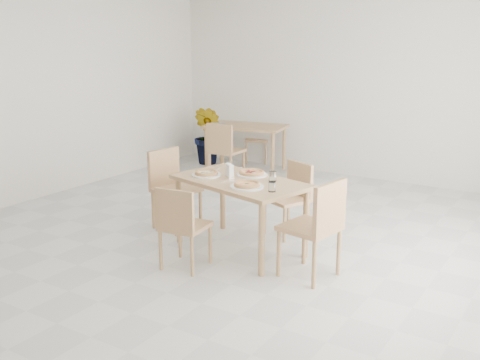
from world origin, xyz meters
The scene contains 21 objects.
main_table centered at (0.36, -0.11, 0.66)m, with size 1.50×1.06×0.75m.
chair_south centered at (0.17, -0.84, 0.47)m, with size 0.45×0.45×0.81m.
chair_north centered at (0.58, 0.61, 0.47)m, with size 0.52×0.52×0.81m.
chair_west centered at (-0.70, 0.08, 0.52)m, with size 0.51×0.51×0.90m.
chair_east centered at (1.33, -0.34, 0.54)m, with size 0.53×0.53×0.93m.
plate_margherita centered at (0.57, -0.33, 0.76)m, with size 0.32×0.32×0.02m, color white.
plate_mushroom centered at (-0.03, -0.16, 0.76)m, with size 0.31×0.31×0.02m, color white.
plate_pepperoni centered at (0.36, 0.11, 0.76)m, with size 0.32×0.32×0.02m, color white.
pizza_margherita centered at (0.57, -0.33, 0.78)m, with size 0.28×0.28×0.03m.
pizza_mushroom centered at (-0.03, -0.16, 0.78)m, with size 0.27×0.27×0.03m.
pizza_pepperoni centered at (0.36, 0.11, 0.78)m, with size 0.32×0.32×0.03m.
tumbler_a centered at (0.85, -0.32, 0.79)m, with size 0.07×0.07×0.09m, color white.
tumbler_b centered at (0.66, 0.02, 0.80)m, with size 0.08×0.08×0.10m, color white.
napkin_holder centered at (0.21, -0.08, 0.82)m, with size 0.14×0.12×0.14m.
fork_a centered at (0.29, -0.24, 0.75)m, with size 0.01×0.17×0.01m, color silver.
fork_b centered at (-0.11, 0.11, 0.75)m, with size 0.02×0.20×0.01m, color silver.
second_table centered at (-1.46, 2.90, 0.65)m, with size 1.38×0.95×0.75m.
chair_back_s centered at (-1.38, 2.14, 0.52)m, with size 0.45×0.45×0.89m.
chair_back_n centered at (-1.65, 3.58, 0.46)m, with size 0.53×0.53×0.80m.
plate_empty centered at (-1.85, 2.64, 0.76)m, with size 0.30×0.30×0.02m, color white.
potted_plant centered at (-2.23, 2.93, 0.50)m, with size 0.55×0.44×1.00m, color #286D20.
Camera 1 is at (3.31, -4.73, 2.17)m, focal length 42.00 mm.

